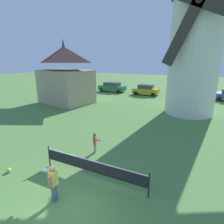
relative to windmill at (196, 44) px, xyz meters
The scene contains 10 objects.
ground_plane 16.95m from the windmill, 100.83° to the right, with size 120.00×120.00×0.00m, color #517F3D.
windmill is the anchor object (origin of this frame).
tennis_net 15.01m from the windmill, 102.47° to the right, with size 5.24×0.06×1.10m.
player_near 16.67m from the windmill, 103.40° to the right, with size 0.85×0.53×1.54m.
player_far 13.35m from the windmill, 110.50° to the right, with size 0.80×0.40×1.24m.
stray_ball 17.58m from the windmill, 115.22° to the right, with size 0.22×0.22×0.22m, color yellow.
parked_car_green 15.87m from the windmill, 147.56° to the left, with size 4.57×2.04×1.56m.
parked_car_mustard 11.64m from the windmill, 131.10° to the left, with size 3.87×1.93×1.56m.
parked_car_black 10.28m from the windmill, 94.41° to the left, with size 4.57×2.18×1.56m.
chapel 14.58m from the windmill, behind, with size 7.09×5.77×7.60m.
Camera 1 is at (3.96, -4.30, 5.34)m, focal length 29.69 mm.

